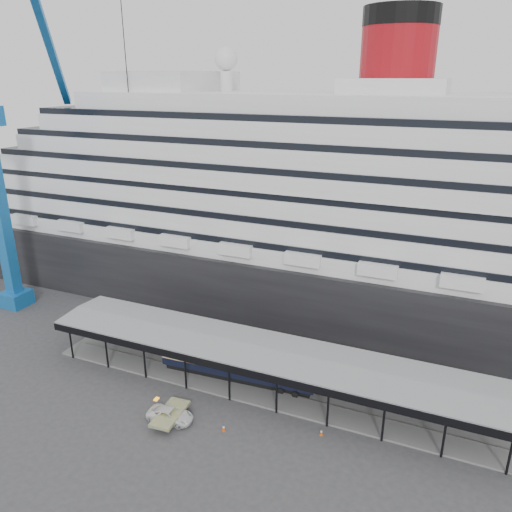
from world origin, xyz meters
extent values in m
plane|color=#343436|center=(0.00, 0.00, 0.00)|extent=(200.00, 200.00, 0.00)
cube|color=black|center=(0.00, 32.00, 5.00)|extent=(130.00, 30.00, 10.00)
cylinder|color=maroon|center=(8.00, 32.00, 37.40)|extent=(10.00, 10.00, 9.00)
cylinder|color=black|center=(8.00, 32.00, 42.65)|extent=(10.10, 10.10, 2.50)
sphere|color=silver|center=(-18.00, 32.00, 37.70)|extent=(3.60, 3.60, 3.60)
cube|color=slate|center=(0.00, 5.00, 0.12)|extent=(56.00, 8.00, 0.24)
cube|color=slate|center=(0.00, 4.28, 0.28)|extent=(54.00, 0.08, 0.10)
cube|color=slate|center=(0.00, 5.72, 0.28)|extent=(54.00, 0.08, 0.10)
cube|color=black|center=(0.00, 0.50, 4.45)|extent=(56.00, 0.18, 0.90)
cube|color=black|center=(0.00, 9.50, 4.45)|extent=(56.00, 0.18, 0.90)
cube|color=slate|center=(0.00, 5.00, 5.18)|extent=(56.00, 9.00, 0.24)
cube|color=#1661AC|center=(-46.00, 10.00, 1.20)|extent=(4.00, 4.00, 2.40)
cube|color=#1661AC|center=(-46.00, 10.00, 15.40)|extent=(1.80, 1.80, 26.00)
cube|color=#1661AC|center=(-37.61, 15.88, 39.20)|extent=(12.92, 17.86, 16.80)
cylinder|color=black|center=(-29.22, 21.75, 23.60)|extent=(0.12, 0.12, 47.21)
imported|color=silver|center=(-7.17, -4.92, 0.70)|extent=(5.22, 2.70, 1.41)
cube|color=black|center=(-3.78, 5.00, 0.55)|extent=(18.69, 3.24, 0.62)
cube|color=black|center=(-3.78, 5.00, 1.35)|extent=(19.59, 3.65, 0.97)
cube|color=beige|center=(-3.78, 5.00, 2.41)|extent=(19.59, 3.69, 1.15)
cube|color=black|center=(-3.78, 5.00, 3.16)|extent=(19.59, 3.65, 0.35)
cube|color=#E94C0C|center=(-7.94, -1.85, 0.01)|extent=(0.47, 0.47, 0.03)
cone|color=#E94C0C|center=(-7.94, -1.85, 0.36)|extent=(0.39, 0.39, 0.69)
cylinder|color=white|center=(-7.94, -1.85, 0.43)|extent=(0.22, 0.22, 0.13)
cube|color=#D3490B|center=(-1.13, -4.13, 0.01)|extent=(0.48, 0.48, 0.03)
cone|color=#D3490B|center=(-1.13, -4.13, 0.37)|extent=(0.41, 0.41, 0.71)
cylinder|color=white|center=(-1.13, -4.13, 0.44)|extent=(0.23, 0.23, 0.14)
cube|color=#CF560B|center=(8.52, -0.71, 0.01)|extent=(0.45, 0.45, 0.03)
cone|color=#CF560B|center=(8.52, -0.71, 0.35)|extent=(0.38, 0.38, 0.67)
cylinder|color=white|center=(8.52, -0.71, 0.42)|extent=(0.21, 0.21, 0.13)
camera|label=1|loc=(19.04, -42.39, 35.20)|focal=35.00mm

